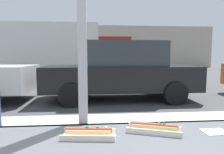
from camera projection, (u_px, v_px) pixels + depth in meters
The scene contains 8 objects.
ground_plane at pixel (93, 86), 9.16m from camera, with size 60.00×60.00×0.00m, color #424244.
sidewalk_strip at pixel (90, 148), 2.81m from camera, with size 16.00×2.80×0.13m, color #B2ADA3.
building_facade_far at pixel (93, 47), 23.54m from camera, with size 28.00×1.20×4.76m, color #A89E8E.
hotdog_tray_near at pixel (89, 133), 0.97m from camera, with size 0.27×0.13×0.05m.
hotdog_tray_far at pixel (154, 128), 1.04m from camera, with size 0.28×0.17×0.05m.
napkin_wrapper at pixel (215, 132), 1.04m from camera, with size 0.12×0.09×0.00m, color white.
parked_car_black at pixel (121, 71), 6.20m from camera, with size 4.51×1.93×1.75m.
box_truck at pixel (63, 50), 11.53m from camera, with size 7.14×2.44×3.06m.
Camera 1 is at (0.07, -1.11, 1.33)m, focal length 32.69 mm.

